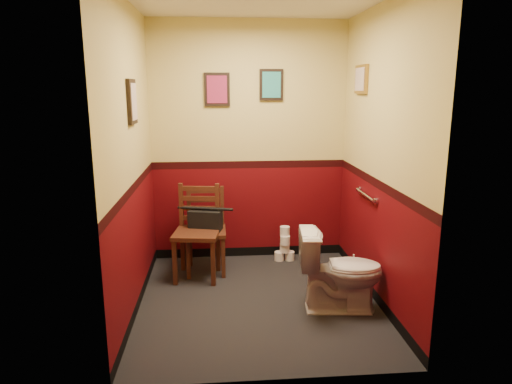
% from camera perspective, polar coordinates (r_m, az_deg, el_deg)
% --- Properties ---
extents(floor, '(2.20, 2.40, 0.00)m').
position_cam_1_polar(floor, '(4.43, 0.28, -13.45)').
color(floor, black).
rests_on(floor, ground).
extents(wall_back, '(2.20, 0.00, 2.70)m').
position_cam_1_polar(wall_back, '(5.21, -0.90, 6.08)').
color(wall_back, '#4E060B').
rests_on(wall_back, ground).
extents(wall_front, '(2.20, 0.00, 2.70)m').
position_cam_1_polar(wall_front, '(2.85, 2.49, 0.41)').
color(wall_front, '#4E060B').
rests_on(wall_front, ground).
extents(wall_left, '(0.00, 2.40, 2.70)m').
position_cam_1_polar(wall_left, '(4.07, -15.34, 3.73)').
color(wall_left, '#4E060B').
rests_on(wall_left, ground).
extents(wall_right, '(0.00, 2.40, 2.70)m').
position_cam_1_polar(wall_right, '(4.26, 15.24, 4.13)').
color(wall_right, '#4E060B').
rests_on(wall_right, ground).
extents(grab_bar, '(0.05, 0.56, 0.06)m').
position_cam_1_polar(grab_bar, '(4.56, 13.52, -0.36)').
color(grab_bar, silver).
rests_on(grab_bar, wall_right).
extents(framed_print_back_a, '(0.28, 0.04, 0.36)m').
position_cam_1_polar(framed_print_back_a, '(5.14, -4.90, 12.65)').
color(framed_print_back_a, black).
rests_on(framed_print_back_a, wall_back).
extents(framed_print_back_b, '(0.26, 0.04, 0.34)m').
position_cam_1_polar(framed_print_back_b, '(5.17, 1.93, 13.25)').
color(framed_print_back_b, black).
rests_on(framed_print_back_b, wall_back).
extents(framed_print_left, '(0.04, 0.30, 0.38)m').
position_cam_1_polar(framed_print_left, '(4.12, -15.22, 10.84)').
color(framed_print_left, black).
rests_on(framed_print_left, wall_left).
extents(framed_print_right, '(0.04, 0.34, 0.28)m').
position_cam_1_polar(framed_print_right, '(4.78, 13.01, 13.57)').
color(framed_print_right, olive).
rests_on(framed_print_right, wall_right).
extents(toilet, '(0.79, 0.49, 0.73)m').
position_cam_1_polar(toilet, '(4.20, 10.53, -9.69)').
color(toilet, white).
rests_on(toilet, floor).
extents(toilet_brush, '(0.12, 0.12, 0.44)m').
position_cam_1_polar(toilet_brush, '(4.56, 11.91, -11.94)').
color(toilet_brush, silver).
rests_on(toilet_brush, floor).
extents(chair_left, '(0.51, 0.51, 0.98)m').
position_cam_1_polar(chair_left, '(4.84, -7.33, -4.98)').
color(chair_left, '#4C2516').
rests_on(chair_left, floor).
extents(chair_right, '(0.43, 0.43, 0.91)m').
position_cam_1_polar(chair_right, '(4.99, -6.29, -4.78)').
color(chair_right, '#4C2516').
rests_on(chair_right, floor).
extents(handbag, '(0.38, 0.25, 0.25)m').
position_cam_1_polar(handbag, '(4.91, -6.34, -3.49)').
color(handbag, black).
rests_on(handbag, chair_right).
extents(tp_stack, '(0.23, 0.14, 0.41)m').
position_cam_1_polar(tp_stack, '(5.34, 3.61, -6.77)').
color(tp_stack, silver).
rests_on(tp_stack, floor).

